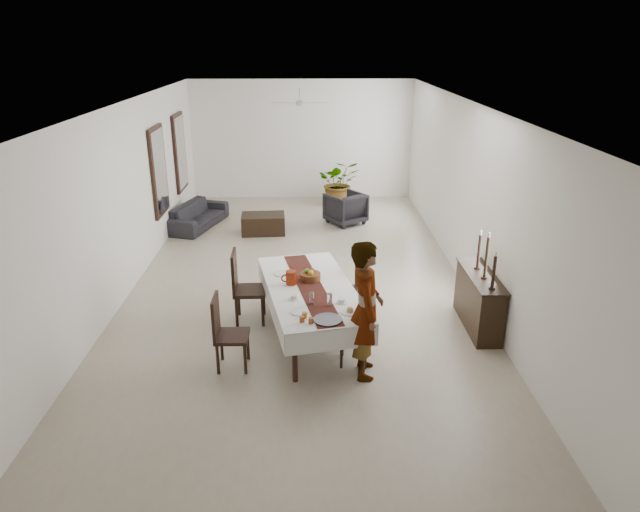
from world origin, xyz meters
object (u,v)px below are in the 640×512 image
at_px(dining_table_top, 310,289).
at_px(woman, 366,310).
at_px(sofa, 198,215).
at_px(red_pitcher, 291,278).
at_px(sideboard_body, 478,302).

xyz_separation_m(dining_table_top, woman, (0.71, -1.07, 0.18)).
height_order(dining_table_top, sofa, dining_table_top).
height_order(red_pitcher, sofa, red_pitcher).
xyz_separation_m(dining_table_top, sideboard_body, (2.58, 0.21, -0.33)).
bearing_deg(dining_table_top, woman, -68.01).
distance_m(woman, sideboard_body, 2.33).
bearing_deg(red_pitcher, dining_table_top, -19.35).
bearing_deg(dining_table_top, sofa, 104.78).
bearing_deg(sofa, dining_table_top, -136.85).
xyz_separation_m(red_pitcher, sideboard_body, (2.87, 0.11, -0.47)).
distance_m(red_pitcher, sideboard_body, 2.91).
distance_m(sideboard_body, sofa, 7.34).
relative_size(dining_table_top, red_pitcher, 12.00).
bearing_deg(sofa, sideboard_body, -117.71).
relative_size(red_pitcher, sofa, 0.11).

